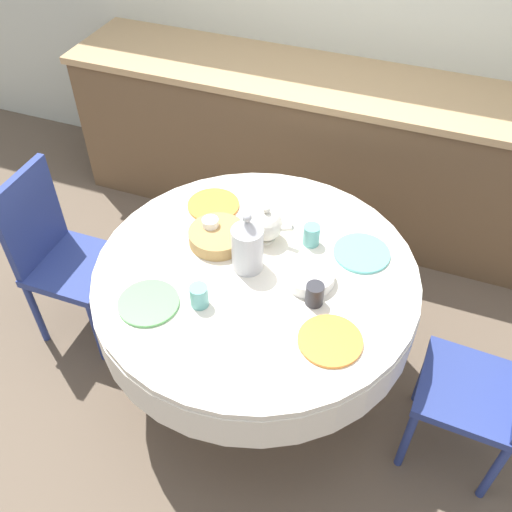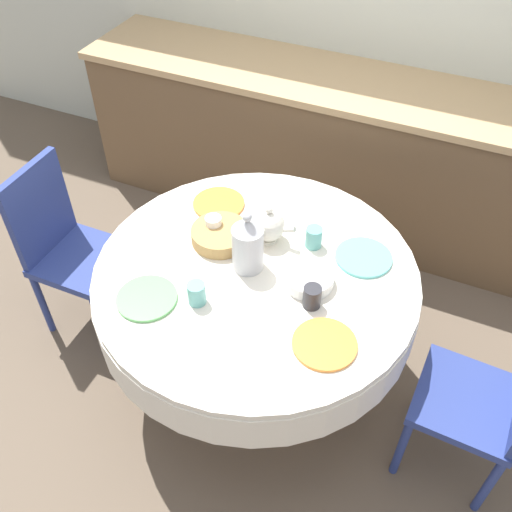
# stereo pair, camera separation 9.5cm
# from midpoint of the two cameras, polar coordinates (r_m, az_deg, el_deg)

# --- Properties ---
(ground_plane) EXTENTS (12.00, 12.00, 0.00)m
(ground_plane) POSITION_cam_midpoint_polar(r_m,az_deg,el_deg) (2.93, -0.95, -11.68)
(ground_plane) COLOR brown
(kitchen_counter) EXTENTS (3.24, 0.64, 0.94)m
(kitchen_counter) POSITION_cam_midpoint_polar(r_m,az_deg,el_deg) (3.53, 7.19, 10.29)
(kitchen_counter) COLOR brown
(kitchen_counter) RESTS_ON ground_plane
(dining_table) EXTENTS (1.35, 1.35, 0.75)m
(dining_table) POSITION_cam_midpoint_polar(r_m,az_deg,el_deg) (2.43, -1.12, -3.43)
(dining_table) COLOR tan
(dining_table) RESTS_ON ground_plane
(chair_left) EXTENTS (0.42, 0.42, 0.93)m
(chair_left) POSITION_cam_midpoint_polar(r_m,az_deg,el_deg) (2.44, 21.86, -12.05)
(chair_left) COLOR navy
(chair_left) RESTS_ON ground_plane
(chair_right) EXTENTS (0.40, 0.40, 0.93)m
(chair_right) POSITION_cam_midpoint_polar(r_m,az_deg,el_deg) (2.93, -20.04, 0.43)
(chair_right) COLOR navy
(chair_right) RESTS_ON ground_plane
(plate_near_left) EXTENTS (0.24, 0.24, 0.01)m
(plate_near_left) POSITION_cam_midpoint_polar(r_m,az_deg,el_deg) (2.26, -11.88, -4.65)
(plate_near_left) COLOR #5BA85B
(plate_near_left) RESTS_ON dining_table
(cup_near_left) EXTENTS (0.07, 0.07, 0.09)m
(cup_near_left) POSITION_cam_midpoint_polar(r_m,az_deg,el_deg) (2.20, -6.95, -4.02)
(cup_near_left) COLOR #5BA39E
(cup_near_left) RESTS_ON dining_table
(plate_near_right) EXTENTS (0.24, 0.24, 0.01)m
(plate_near_right) POSITION_cam_midpoint_polar(r_m,az_deg,el_deg) (2.11, 6.14, -8.45)
(plate_near_right) COLOR orange
(plate_near_right) RESTS_ON dining_table
(cup_near_right) EXTENTS (0.07, 0.07, 0.09)m
(cup_near_right) POSITION_cam_midpoint_polar(r_m,az_deg,el_deg) (2.20, 4.65, -3.86)
(cup_near_right) COLOR #28282D
(cup_near_right) RESTS_ON dining_table
(plate_far_left) EXTENTS (0.24, 0.24, 0.01)m
(plate_far_left) POSITION_cam_midpoint_polar(r_m,az_deg,el_deg) (2.65, -5.31, 5.08)
(plate_far_left) COLOR orange
(plate_far_left) RESTS_ON dining_table
(cup_far_left) EXTENTS (0.07, 0.07, 0.09)m
(cup_far_left) POSITION_cam_midpoint_polar(r_m,az_deg,el_deg) (2.47, -5.65, 2.81)
(cup_far_left) COLOR white
(cup_far_left) RESTS_ON dining_table
(plate_far_right) EXTENTS (0.24, 0.24, 0.01)m
(plate_far_right) POSITION_cam_midpoint_polar(r_m,az_deg,el_deg) (2.44, 9.43, 0.27)
(plate_far_right) COLOR #60BCB7
(plate_far_right) RESTS_ON dining_table
(cup_far_right) EXTENTS (0.07, 0.07, 0.09)m
(cup_far_right) POSITION_cam_midpoint_polar(r_m,az_deg,el_deg) (2.43, 4.46, 2.08)
(cup_far_right) COLOR #5BA39E
(cup_far_right) RESTS_ON dining_table
(coffee_carafe) EXTENTS (0.13, 0.13, 0.29)m
(coffee_carafe) POSITION_cam_midpoint_polar(r_m,az_deg,el_deg) (2.27, -2.06, 1.09)
(coffee_carafe) COLOR #B2B2B7
(coffee_carafe) RESTS_ON dining_table
(teapot) EXTENTS (0.19, 0.14, 0.18)m
(teapot) POSITION_cam_midpoint_polar(r_m,az_deg,el_deg) (2.42, -0.05, 3.08)
(teapot) COLOR silver
(teapot) RESTS_ON dining_table
(bread_basket) EXTENTS (0.25, 0.25, 0.06)m
(bread_basket) POSITION_cam_midpoint_polar(r_m,az_deg,el_deg) (2.45, -4.96, 1.95)
(bread_basket) COLOR #AD844C
(bread_basket) RESTS_ON dining_table
(fruit_bowl) EXTENTS (0.20, 0.20, 0.05)m
(fruit_bowl) POSITION_cam_midpoint_polar(r_m,az_deg,el_deg) (2.29, 4.16, -2.05)
(fruit_bowl) COLOR silver
(fruit_bowl) RESTS_ON dining_table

